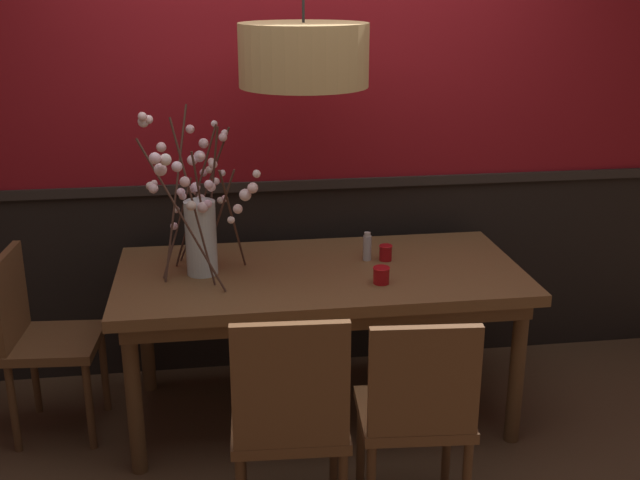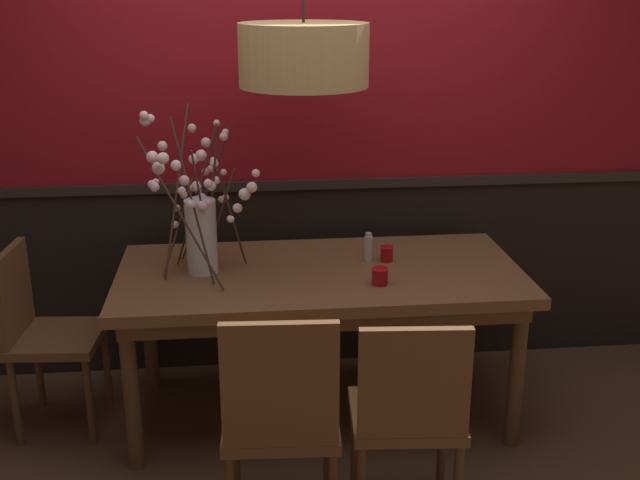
% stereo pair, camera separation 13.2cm
% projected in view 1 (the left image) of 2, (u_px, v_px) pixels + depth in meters
% --- Properties ---
extents(ground_plane, '(24.00, 24.00, 0.00)m').
position_uv_depth(ground_plane, '(320.00, 412.00, 3.92)').
color(ground_plane, '#4C3321').
extents(back_wall, '(5.61, 0.14, 2.98)m').
position_uv_depth(back_wall, '(303.00, 99.00, 4.03)').
color(back_wall, black).
rests_on(back_wall, ground).
extents(dining_table, '(1.90, 0.92, 0.77)m').
position_uv_depth(dining_table, '(320.00, 287.00, 3.70)').
color(dining_table, brown).
rests_on(dining_table, ground).
extents(chair_near_side_left, '(0.46, 0.41, 0.95)m').
position_uv_depth(chair_near_side_left, '(290.00, 416.00, 2.89)').
color(chair_near_side_left, brown).
rests_on(chair_near_side_left, ground).
extents(chair_near_side_right, '(0.45, 0.42, 0.92)m').
position_uv_depth(chair_near_side_right, '(417.00, 410.00, 2.94)').
color(chair_near_side_right, brown).
rests_on(chair_near_side_right, ground).
extents(chair_head_west_end, '(0.43, 0.43, 0.90)m').
position_uv_depth(chair_head_west_end, '(39.00, 333.00, 3.61)').
color(chair_head_west_end, brown).
rests_on(chair_head_west_end, ground).
extents(chair_far_side_right, '(0.46, 0.42, 0.93)m').
position_uv_depth(chair_far_side_right, '(346.00, 256.00, 4.58)').
color(chair_far_side_right, brown).
rests_on(chair_far_side_right, ground).
extents(chair_far_side_left, '(0.41, 0.41, 0.90)m').
position_uv_depth(chair_far_side_left, '(251.00, 260.00, 4.55)').
color(chair_far_side_left, brown).
rests_on(chair_far_side_left, ground).
extents(vase_with_blossoms, '(0.53, 0.65, 0.76)m').
position_uv_depth(vase_with_blossoms, '(199.00, 222.00, 3.55)').
color(vase_with_blossoms, silver).
rests_on(vase_with_blossoms, dining_table).
extents(candle_holder_nearer_center, '(0.08, 0.08, 0.08)m').
position_uv_depth(candle_holder_nearer_center, '(381.00, 275.00, 3.50)').
color(candle_holder_nearer_center, '#9E0F14').
rests_on(candle_holder_nearer_center, dining_table).
extents(candle_holder_nearer_edge, '(0.07, 0.07, 0.08)m').
position_uv_depth(candle_holder_nearer_edge, '(386.00, 253.00, 3.78)').
color(candle_holder_nearer_edge, '#9E0F14').
rests_on(candle_holder_nearer_edge, dining_table).
extents(condiment_bottle, '(0.04, 0.04, 0.14)m').
position_uv_depth(condiment_bottle, '(367.00, 247.00, 3.78)').
color(condiment_bottle, '#ADADB2').
rests_on(condiment_bottle, dining_table).
extents(pendant_lamp, '(0.57, 0.57, 1.35)m').
position_uv_depth(pendant_lamp, '(304.00, 55.00, 3.36)').
color(pendant_lamp, tan).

